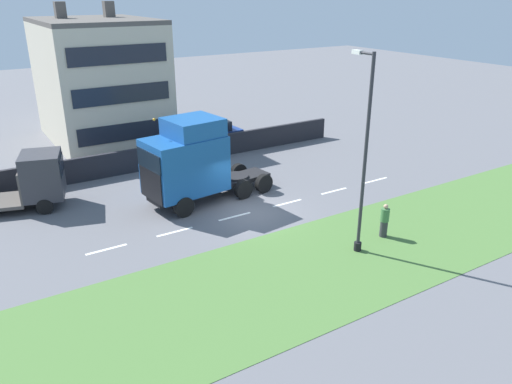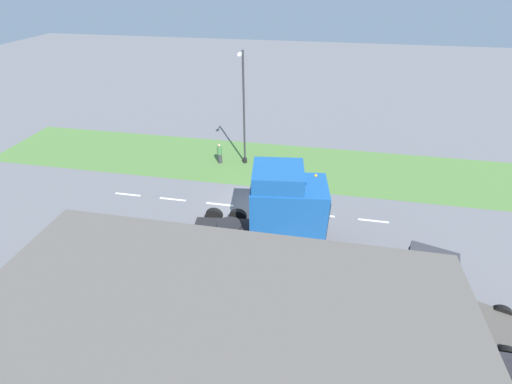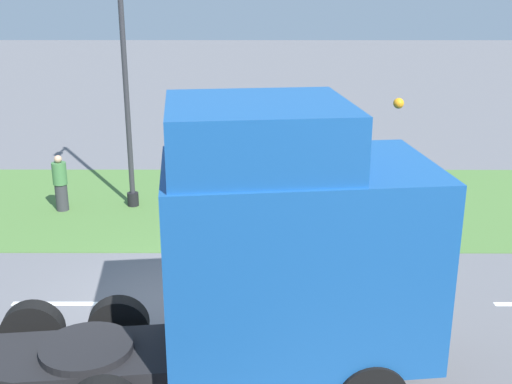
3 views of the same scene
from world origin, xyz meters
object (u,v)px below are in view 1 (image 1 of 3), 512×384
Objects in this scene: parked_car at (211,136)px; lamp_post at (363,165)px; flatbed_truck at (34,180)px; lorry_cab at (190,162)px; pedestrian at (384,221)px.

lamp_post is at bearing 171.79° from parked_car.
flatbed_truck is 0.70× the size of lamp_post.
parked_car is at bearing 125.09° from flatbed_truck.
lamp_post is at bearing -162.24° from lorry_cab.
lamp_post reaches higher than flatbed_truck.
flatbed_truck reaches higher than pedestrian.
lorry_cab is 10.04m from pedestrian.
lorry_cab is 1.26× the size of flatbed_truck.
lorry_cab is 4.58× the size of pedestrian.
pedestrian is at bearing 178.43° from parked_car.
lorry_cab reaches higher than pedestrian.
lorry_cab is 7.93m from flatbed_truck.
lorry_cab is at bearing 143.49° from parked_car.
lorry_cab is 9.38m from lamp_post.
parked_car reaches higher than pedestrian.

